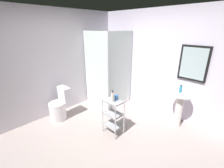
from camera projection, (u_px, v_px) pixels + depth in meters
ground_plane at (108, 146)px, 2.87m from camera, size 4.20×4.20×0.02m
wall_back at (163, 64)px, 3.66m from camera, size 4.20×0.14×2.50m
wall_left at (53, 64)px, 3.64m from camera, size 0.10×4.20×2.50m
shower_stall at (108, 88)px, 4.34m from camera, size 0.92×0.92×2.00m
pedestal_sink at (180, 102)px, 3.25m from camera, size 0.46×0.37×0.81m
sink_faucet at (185, 89)px, 3.24m from camera, size 0.03×0.03×0.10m
toilet at (59, 106)px, 3.62m from camera, size 0.37×0.49×0.76m
storage_cart at (113, 114)px, 3.07m from camera, size 0.38×0.28×0.74m
hand_soap_bottle at (181, 89)px, 3.15m from camera, size 0.06×0.06×0.16m
lotion_bottle_white at (113, 97)px, 2.89m from camera, size 0.06×0.06×0.23m
rinse_cup at (116, 98)px, 2.99m from camera, size 0.08×0.08×0.10m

